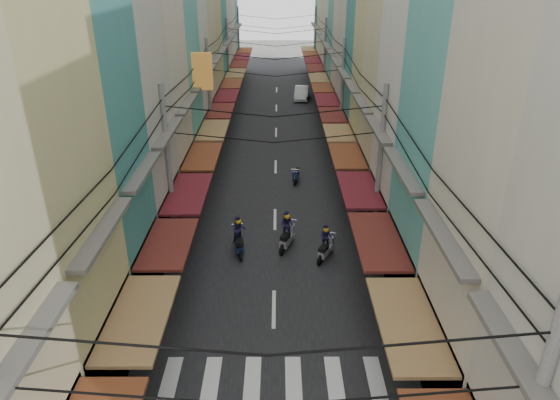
{
  "coord_description": "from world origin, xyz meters",
  "views": [
    {
      "loc": [
        0.2,
        -18.63,
        12.78
      ],
      "look_at": [
        0.27,
        3.23,
        2.5
      ],
      "focal_mm": 32.0,
      "sensor_mm": 36.0,
      "label": 1
    }
  ],
  "objects_px": {
    "white_car": "(301,99)",
    "traffic_sign": "(414,239)",
    "market_umbrella": "(452,305)",
    "bicycle": "(423,299)"
  },
  "relations": [
    {
      "from": "white_car",
      "to": "bicycle",
      "type": "relative_size",
      "value": 2.65
    },
    {
      "from": "white_car",
      "to": "traffic_sign",
      "type": "bearing_deg",
      "value": -79.24
    },
    {
      "from": "traffic_sign",
      "to": "market_umbrella",
      "type": "bearing_deg",
      "value": -88.23
    },
    {
      "from": "bicycle",
      "to": "market_umbrella",
      "type": "height_order",
      "value": "market_umbrella"
    },
    {
      "from": "white_car",
      "to": "bicycle",
      "type": "distance_m",
      "value": 35.19
    },
    {
      "from": "bicycle",
      "to": "traffic_sign",
      "type": "height_order",
      "value": "traffic_sign"
    },
    {
      "from": "market_umbrella",
      "to": "traffic_sign",
      "type": "xyz_separation_m",
      "value": [
        -0.14,
        4.65,
        -0.06
      ]
    },
    {
      "from": "white_car",
      "to": "bicycle",
      "type": "height_order",
      "value": "white_car"
    },
    {
      "from": "white_car",
      "to": "market_umbrella",
      "type": "xyz_separation_m",
      "value": [
        3.48,
        -38.49,
        2.32
      ]
    },
    {
      "from": "white_car",
      "to": "traffic_sign",
      "type": "relative_size",
      "value": 1.52
    }
  ]
}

